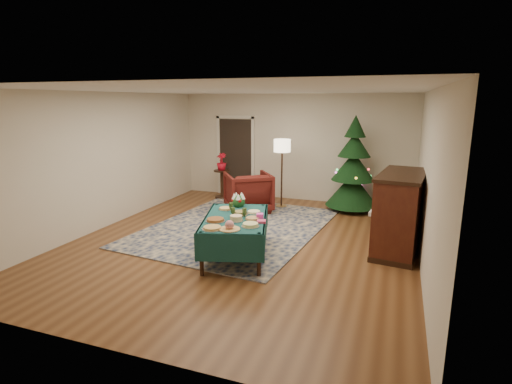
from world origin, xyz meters
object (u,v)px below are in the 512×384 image
(potted_plant, at_px, (222,165))
(piano, at_px, (400,213))
(buffet_table, at_px, (235,225))
(side_table, at_px, (222,184))
(armchair, at_px, (248,190))
(floor_lamp, at_px, (282,150))
(gift_box, at_px, (260,216))
(christmas_tree, at_px, (353,168))

(potted_plant, xyz_separation_m, piano, (4.43, -2.45, -0.21))
(buffet_table, bearing_deg, side_table, 117.69)
(armchair, bearing_deg, floor_lamp, -168.82)
(floor_lamp, bearing_deg, gift_box, -79.85)
(piano, bearing_deg, gift_box, -151.46)
(armchair, bearing_deg, side_table, -76.99)
(potted_plant, bearing_deg, piano, -28.96)
(floor_lamp, relative_size, piano, 1.00)
(gift_box, height_order, christmas_tree, christmas_tree)
(armchair, bearing_deg, potted_plant, -76.99)
(floor_lamp, distance_m, potted_plant, 1.85)
(gift_box, bearing_deg, christmas_tree, 73.47)
(floor_lamp, height_order, side_table, floor_lamp)
(piano, bearing_deg, floor_lamp, 141.97)
(side_table, distance_m, potted_plant, 0.51)
(gift_box, xyz_separation_m, armchair, (-1.20, 2.60, -0.22))
(floor_lamp, bearing_deg, piano, -38.03)
(buffet_table, distance_m, potted_plant, 4.12)
(side_table, relative_size, christmas_tree, 0.34)
(potted_plant, distance_m, christmas_tree, 3.37)
(buffet_table, distance_m, side_table, 4.11)
(piano, bearing_deg, armchair, 156.22)
(side_table, distance_m, christmas_tree, 3.43)
(floor_lamp, bearing_deg, christmas_tree, 10.19)
(side_table, bearing_deg, floor_lamp, -11.27)
(buffet_table, xyz_separation_m, armchair, (-0.78, 2.64, -0.04))
(christmas_tree, bearing_deg, floor_lamp, -169.81)
(buffet_table, height_order, gift_box, gift_box)
(buffet_table, xyz_separation_m, christmas_tree, (1.46, 3.58, 0.45))
(side_table, bearing_deg, christmas_tree, -0.89)
(christmas_tree, distance_m, piano, 2.64)
(gift_box, distance_m, potted_plant, 4.28)
(side_table, bearing_deg, potted_plant, 90.00)
(armchair, bearing_deg, christmas_tree, 167.30)
(armchair, distance_m, floor_lamp, 1.26)
(buffet_table, relative_size, gift_box, 18.07)
(side_table, bearing_deg, piano, -28.96)
(armchair, distance_m, side_table, 1.51)
(potted_plant, height_order, piano, piano)
(potted_plant, bearing_deg, armchair, -41.52)
(floor_lamp, xyz_separation_m, side_table, (-1.74, 0.35, -1.03))
(gift_box, distance_m, piano, 2.40)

